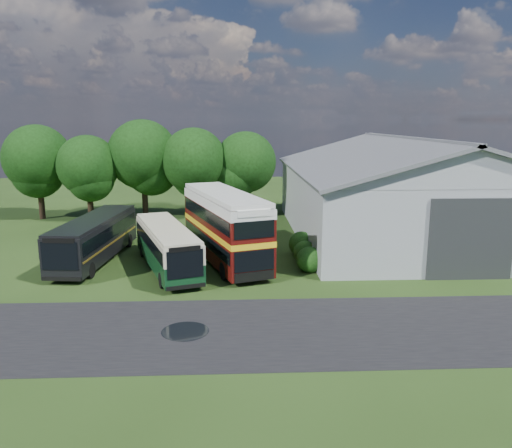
{
  "coord_description": "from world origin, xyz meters",
  "views": [
    {
      "loc": [
        0.77,
        -24.5,
        9.54
      ],
      "look_at": [
        2.26,
        8.0,
        2.72
      ],
      "focal_mm": 35.0,
      "sensor_mm": 36.0,
      "label": 1
    }
  ],
  "objects_px": {
    "storage_shed": "(405,186)",
    "bus_dark_single": "(95,238)",
    "bus_green_single": "(167,246)",
    "bus_maroon_double": "(225,227)"
  },
  "relations": [
    {
      "from": "storage_shed",
      "to": "bus_dark_single",
      "type": "height_order",
      "value": "storage_shed"
    },
    {
      "from": "bus_green_single",
      "to": "bus_maroon_double",
      "type": "xyz_separation_m",
      "value": [
        3.73,
        1.52,
        0.89
      ]
    },
    {
      "from": "bus_maroon_double",
      "to": "bus_green_single",
      "type": "bearing_deg",
      "value": -176.51
    },
    {
      "from": "storage_shed",
      "to": "bus_maroon_double",
      "type": "relative_size",
      "value": 2.15
    },
    {
      "from": "bus_dark_single",
      "to": "bus_green_single",
      "type": "bearing_deg",
      "value": -17.04
    },
    {
      "from": "storage_shed",
      "to": "bus_dark_single",
      "type": "relative_size",
      "value": 2.24
    },
    {
      "from": "storage_shed",
      "to": "bus_maroon_double",
      "type": "distance_m",
      "value": 16.73
    },
    {
      "from": "storage_shed",
      "to": "bus_dark_single",
      "type": "distance_m",
      "value": 24.84
    },
    {
      "from": "bus_maroon_double",
      "to": "bus_dark_single",
      "type": "bearing_deg",
      "value": 157.03
    },
    {
      "from": "storage_shed",
      "to": "bus_green_single",
      "type": "relative_size",
      "value": 2.35
    }
  ]
}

